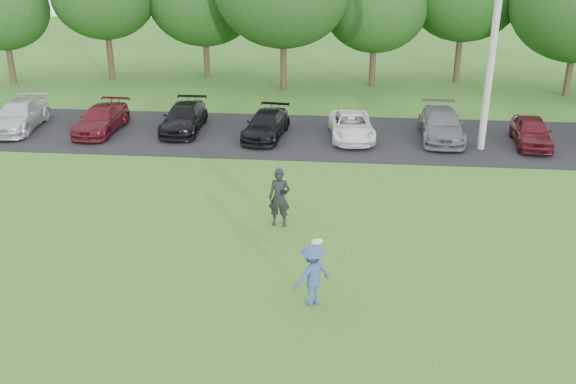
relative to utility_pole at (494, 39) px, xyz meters
name	(u,v)px	position (x,y,z in m)	size (l,w,h in m)	color
ground	(275,291)	(-7.26, -11.95, -4.53)	(100.00, 100.00, 0.00)	#2A6F1F
parking_lot	(309,136)	(-7.26, 1.05, -4.51)	(32.00, 6.50, 0.03)	black
utility_pole	(494,39)	(0.00, 0.00, 0.00)	(0.28, 0.28, 9.06)	#A7A8A2
frisbee_player	(312,275)	(-6.28, -12.41, -3.72)	(1.19, 1.12, 1.88)	#314D8C
camera_bystander	(279,198)	(-7.56, -8.04, -3.60)	(0.70, 0.49, 1.85)	black
parked_cars	(297,123)	(-7.78, 0.94, -3.91)	(28.32, 4.78, 1.25)	silver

